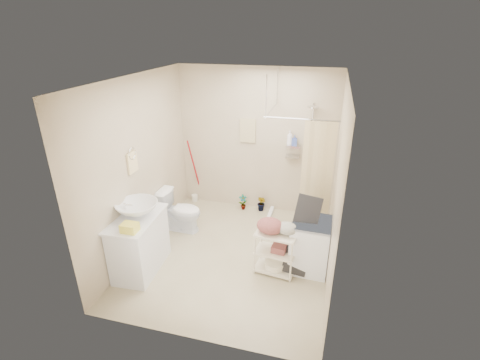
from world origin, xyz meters
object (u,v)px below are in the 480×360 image
(toilet, at_px, (180,210))
(washing_machine, at_px, (310,245))
(laundry_rack, at_px, (276,249))
(vanity, at_px, (140,244))

(toilet, bearing_deg, washing_machine, -101.29)
(toilet, distance_m, laundry_rack, 1.87)
(toilet, bearing_deg, vanity, 175.49)
(toilet, xyz_separation_m, washing_machine, (2.18, -0.50, 0.02))
(vanity, relative_size, washing_machine, 1.24)
(toilet, distance_m, washing_machine, 2.24)
(washing_machine, height_order, laundry_rack, washing_machine)
(laundry_rack, bearing_deg, washing_machine, 31.87)
(toilet, height_order, washing_machine, washing_machine)
(vanity, distance_m, washing_machine, 2.38)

